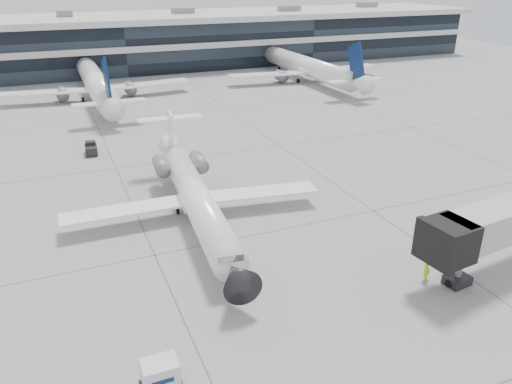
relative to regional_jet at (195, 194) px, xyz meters
name	(u,v)px	position (x,y,z in m)	size (l,w,h in m)	color
ground	(273,231)	(5.24, -5.08, -2.22)	(220.00, 220.00, 0.00)	gray
terminal	(118,45)	(5.24, 76.92, 2.78)	(170.00, 22.00, 10.00)	black
bg_jet_center	(97,98)	(-2.76, 49.92, -2.22)	(32.00, 40.00, 9.60)	white
bg_jet_right	(305,80)	(37.24, 49.92, -2.22)	(32.00, 40.00, 9.60)	white
regional_jet	(195,194)	(0.00, 0.00, 0.00)	(22.57, 28.20, 6.51)	white
ramp_worker	(427,267)	(12.19, -15.70, -1.23)	(0.72, 0.47, 1.98)	#FBFC1A
cargo_uld	(161,376)	(-7.29, -18.52, -1.35)	(2.12, 1.57, 1.73)	black
traffic_cone	(249,192)	(6.11, 2.58, -1.94)	(0.47, 0.47, 0.59)	orange
far_tug	(91,149)	(-6.73, 20.72, -1.57)	(1.50, 2.38, 1.46)	black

